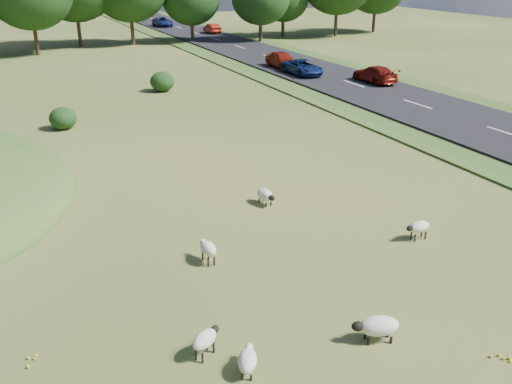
{
  "coord_description": "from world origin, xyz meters",
  "views": [
    {
      "loc": [
        -6.79,
        -15.23,
        9.55
      ],
      "look_at": [
        2.0,
        4.0,
        1.0
      ],
      "focal_mm": 40.0,
      "sensor_mm": 36.0,
      "label": 1
    }
  ],
  "objects_px": {
    "sheep_4": "(208,248)",
    "car_1": "(375,74)",
    "sheep_2": "(378,326)",
    "sheep_1": "(265,195)",
    "sheep_5": "(419,227)",
    "sheep_3": "(248,360)",
    "car_2": "(303,67)",
    "sheep_0": "(205,339)",
    "car_5": "(212,28)",
    "car_0": "(163,22)",
    "car_4": "(282,60)"
  },
  "relations": [
    {
      "from": "sheep_5",
      "to": "sheep_0",
      "type": "bearing_deg",
      "value": 15.82
    },
    {
      "from": "sheep_2",
      "to": "car_4",
      "type": "xyz_separation_m",
      "value": [
        16.59,
        38.26,
        0.52
      ]
    },
    {
      "from": "sheep_2",
      "to": "sheep_5",
      "type": "xyz_separation_m",
      "value": [
        5.0,
        4.41,
        0.04
      ]
    },
    {
      "from": "sheep_4",
      "to": "car_1",
      "type": "bearing_deg",
      "value": -47.7
    },
    {
      "from": "sheep_5",
      "to": "car_0",
      "type": "bearing_deg",
      "value": -101.05
    },
    {
      "from": "sheep_4",
      "to": "car_4",
      "type": "bearing_deg",
      "value": -33.15
    },
    {
      "from": "sheep_3",
      "to": "car_2",
      "type": "relative_size",
      "value": 0.23
    },
    {
      "from": "car_4",
      "to": "car_2",
      "type": "bearing_deg",
      "value": -90.0
    },
    {
      "from": "sheep_0",
      "to": "sheep_1",
      "type": "relative_size",
      "value": 0.86
    },
    {
      "from": "sheep_5",
      "to": "car_1",
      "type": "bearing_deg",
      "value": -124.51
    },
    {
      "from": "sheep_1",
      "to": "sheep_4",
      "type": "distance_m",
      "value": 5.44
    },
    {
      "from": "sheep_3",
      "to": "car_1",
      "type": "xyz_separation_m",
      "value": [
        24.08,
        28.47,
        0.53
      ]
    },
    {
      "from": "sheep_1",
      "to": "car_1",
      "type": "bearing_deg",
      "value": 127.78
    },
    {
      "from": "sheep_2",
      "to": "car_2",
      "type": "xyz_separation_m",
      "value": [
        16.59,
        34.21,
        0.41
      ]
    },
    {
      "from": "sheep_3",
      "to": "car_2",
      "type": "xyz_separation_m",
      "value": [
        20.28,
        33.93,
        0.51
      ]
    },
    {
      "from": "sheep_4",
      "to": "car_4",
      "type": "relative_size",
      "value": 0.24
    },
    {
      "from": "sheep_2",
      "to": "sheep_3",
      "type": "height_order",
      "value": "sheep_2"
    },
    {
      "from": "sheep_4",
      "to": "sheep_3",
      "type": "bearing_deg",
      "value": 167.3
    },
    {
      "from": "sheep_4",
      "to": "car_5",
      "type": "xyz_separation_m",
      "value": [
        23.03,
        61.35,
        0.36
      ]
    },
    {
      "from": "sheep_4",
      "to": "car_2",
      "type": "xyz_separation_m",
      "value": [
        19.23,
        28.2,
        0.36
      ]
    },
    {
      "from": "sheep_0",
      "to": "car_5",
      "type": "distance_m",
      "value": 70.53
    },
    {
      "from": "sheep_1",
      "to": "sheep_5",
      "type": "distance_m",
      "value": 6.5
    },
    {
      "from": "car_5",
      "to": "sheep_4",
      "type": "bearing_deg",
      "value": 69.42
    },
    {
      "from": "sheep_1",
      "to": "sheep_3",
      "type": "distance_m",
      "value": 10.71
    },
    {
      "from": "sheep_2",
      "to": "car_1",
      "type": "distance_m",
      "value": 35.25
    },
    {
      "from": "sheep_1",
      "to": "car_2",
      "type": "bearing_deg",
      "value": 140.9
    },
    {
      "from": "sheep_2",
      "to": "car_1",
      "type": "xyz_separation_m",
      "value": [
        20.39,
        28.76,
        0.44
      ]
    },
    {
      "from": "sheep_3",
      "to": "car_0",
      "type": "xyz_separation_m",
      "value": [
        20.28,
        78.72,
        0.55
      ]
    },
    {
      "from": "sheep_5",
      "to": "car_0",
      "type": "relative_size",
      "value": 0.21
    },
    {
      "from": "sheep_2",
      "to": "car_1",
      "type": "relative_size",
      "value": 0.3
    },
    {
      "from": "sheep_1",
      "to": "sheep_5",
      "type": "height_order",
      "value": "sheep_5"
    },
    {
      "from": "sheep_1",
      "to": "sheep_2",
      "type": "distance_m",
      "value": 9.84
    },
    {
      "from": "car_2",
      "to": "car_5",
      "type": "relative_size",
      "value": 1.19
    },
    {
      "from": "car_0",
      "to": "sheep_1",
      "type": "bearing_deg",
      "value": -102.45
    },
    {
      "from": "sheep_3",
      "to": "sheep_2",
      "type": "bearing_deg",
      "value": -65.95
    },
    {
      "from": "car_1",
      "to": "car_4",
      "type": "xyz_separation_m",
      "value": [
        -3.8,
        9.5,
        0.08
      ]
    },
    {
      "from": "car_1",
      "to": "car_5",
      "type": "height_order",
      "value": "car_1"
    },
    {
      "from": "sheep_5",
      "to": "car_2",
      "type": "bearing_deg",
      "value": -113.46
    },
    {
      "from": "sheep_4",
      "to": "car_5",
      "type": "bearing_deg",
      "value": -22.91
    },
    {
      "from": "car_4",
      "to": "sheep_1",
      "type": "bearing_deg",
      "value": -118.2
    },
    {
      "from": "sheep_1",
      "to": "sheep_4",
      "type": "relative_size",
      "value": 1.12
    },
    {
      "from": "sheep_0",
      "to": "car_4",
      "type": "bearing_deg",
      "value": 26.17
    },
    {
      "from": "car_1",
      "to": "sheep_2",
      "type": "bearing_deg",
      "value": 54.67
    },
    {
      "from": "sheep_2",
      "to": "car_1",
      "type": "bearing_deg",
      "value": -107.87
    },
    {
      "from": "sheep_2",
      "to": "sheep_5",
      "type": "distance_m",
      "value": 6.67
    },
    {
      "from": "sheep_3",
      "to": "car_0",
      "type": "bearing_deg",
      "value": 14.02
    },
    {
      "from": "sheep_0",
      "to": "car_1",
      "type": "relative_size",
      "value": 0.22
    },
    {
      "from": "sheep_5",
      "to": "car_5",
      "type": "xyz_separation_m",
      "value": [
        15.39,
        62.95,
        0.38
      ]
    },
    {
      "from": "sheep_1",
      "to": "car_2",
      "type": "xyz_separation_m",
      "value": [
        15.29,
        24.45,
        0.47
      ]
    },
    {
      "from": "car_1",
      "to": "car_5",
      "type": "relative_size",
      "value": 1.18
    }
  ]
}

